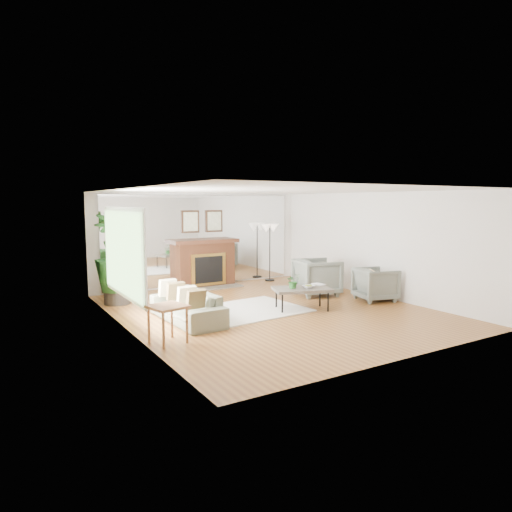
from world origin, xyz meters
TOP-DOWN VIEW (x-y plane):
  - ground at (0.00, 0.00)m, footprint 7.00×7.00m
  - wall_left at (-2.99, 0.00)m, footprint 0.02×7.00m
  - wall_right at (2.99, 0.00)m, footprint 0.02×7.00m
  - wall_back at (0.00, 3.49)m, footprint 6.00×0.02m
  - mirror_panel at (0.00, 3.47)m, footprint 5.40×0.04m
  - window_panel at (-2.96, 0.40)m, footprint 0.04×2.40m
  - fireplace at (0.00, 3.26)m, footprint 1.85×0.83m
  - area_rug at (-0.57, 0.23)m, footprint 2.66×2.01m
  - coffee_table at (0.57, -0.29)m, footprint 1.34×1.04m
  - sofa at (-1.85, 0.12)m, footprint 0.83×1.97m
  - armchair_back at (1.83, 0.77)m, footprint 1.18×1.16m
  - armchair_front at (2.60, -0.41)m, footprint 1.02×1.00m
  - side_table at (-2.65, -1.00)m, footprint 0.65×0.65m
  - potted_ficus at (-2.60, 2.33)m, footprint 1.24×1.24m
  - floor_lamp at (1.96, 3.10)m, footprint 0.53×0.30m
  - tabletop_plant at (0.38, -0.23)m, footprint 0.29×0.26m
  - fruit_bowl at (0.67, -0.38)m, footprint 0.24×0.24m
  - book at (1.01, -0.20)m, footprint 0.24×0.30m

SIDE VIEW (x-z plane):
  - ground at x=0.00m, z-range 0.00..0.00m
  - area_rug at x=-0.57m, z-range 0.00..0.03m
  - sofa at x=-1.85m, z-range 0.00..0.57m
  - armchair_front at x=2.60m, z-range 0.00..0.76m
  - coffee_table at x=0.57m, z-range 0.20..0.67m
  - armchair_back at x=1.83m, z-range 0.00..0.90m
  - book at x=1.01m, z-range 0.47..0.49m
  - fruit_bowl at x=0.67m, z-range 0.47..0.53m
  - side_table at x=-2.65m, z-range 0.21..0.83m
  - tabletop_plant at x=0.38m, z-range 0.47..0.79m
  - fireplace at x=0.00m, z-range -0.37..1.68m
  - potted_ficus at x=-2.60m, z-range 0.07..2.11m
  - wall_left at x=-2.99m, z-range 0.00..2.50m
  - wall_right at x=2.99m, z-range 0.00..2.50m
  - wall_back at x=0.00m, z-range 0.00..2.50m
  - mirror_panel at x=0.00m, z-range 0.05..2.45m
  - window_panel at x=-2.96m, z-range 0.60..2.10m
  - floor_lamp at x=1.96m, z-range 0.58..2.22m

